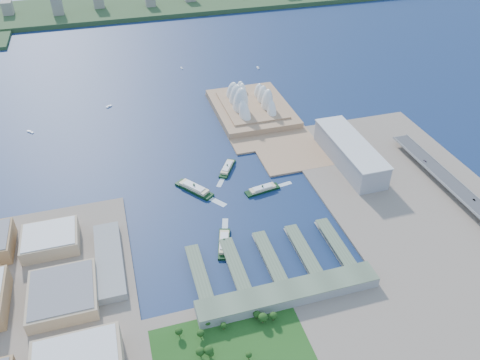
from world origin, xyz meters
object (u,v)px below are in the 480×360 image
object	(u,v)px
opera_house	(252,96)
ferry_c	(224,242)
ferry_b	(227,167)
car_c	(425,161)
toaster_building	(350,153)
ferry_a	(194,187)
ferry_d	(262,188)
car_b	(474,200)

from	to	relation	value
opera_house	ferry_c	bearing A→B (deg)	-113.14
ferry_b	car_c	xyz separation A→B (m)	(280.21, -82.03, 11.00)
toaster_building	ferry_b	distance (m)	183.92
ferry_a	car_c	bearing A→B (deg)	-44.08
car_c	toaster_building	bearing A→B (deg)	-23.48
ferry_d	ferry_c	bearing A→B (deg)	129.11
ferry_c	car_b	distance (m)	334.97
ferry_b	ferry_c	distance (m)	160.10
opera_house	car_b	xyz separation A→B (m)	(199.00, -342.02, -16.47)
ferry_a	ferry_b	bearing A→B (deg)	-4.17
toaster_building	car_c	bearing A→B (deg)	-23.48
ferry_b	opera_house	bearing A→B (deg)	92.84
ferry_d	car_b	world-z (taller)	car_b
ferry_d	car_c	size ratio (longest dim) A/B	9.96
ferry_a	car_c	distance (m)	341.42
car_c	car_b	bearing A→B (deg)	94.66
ferry_a	ferry_d	xyz separation A→B (m)	(91.44, -27.93, -0.94)
ferry_a	opera_house	bearing A→B (deg)	16.99
toaster_building	ferry_c	world-z (taller)	toaster_building
toaster_building	ferry_a	bearing A→B (deg)	179.64
toaster_building	ferry_d	size ratio (longest dim) A/B	3.07
ferry_a	ferry_d	size ratio (longest dim) A/B	1.20
ferry_b	ferry_a	bearing A→B (deg)	-116.03
toaster_building	car_b	world-z (taller)	toaster_building
toaster_building	ferry_a	distance (m)	237.71
ferry_a	ferry_c	xyz separation A→B (m)	(12.51, -116.84, -0.73)
toaster_building	car_c	size ratio (longest dim) A/B	30.60
toaster_building	ferry_d	bearing A→B (deg)	-169.73
opera_house	ferry_a	size ratio (longest dim) A/B	2.98
ferry_a	car_b	size ratio (longest dim) A/B	14.59
toaster_building	ferry_b	xyz separation A→B (m)	(-179.21, 38.15, -15.91)
ferry_c	ferry_b	bearing A→B (deg)	-90.00
ferry_a	ferry_b	xyz separation A→B (m)	(58.04, 36.65, -1.12)
opera_house	ferry_b	world-z (taller)	opera_house
ferry_c	toaster_building	bearing A→B (deg)	-136.31
toaster_building	ferry_b	world-z (taller)	toaster_building
opera_house	car_c	world-z (taller)	opera_house
ferry_b	ferry_d	bearing A→B (deg)	-30.95
ferry_d	car_b	size ratio (longest dim) A/B	12.18
car_b	ferry_c	bearing A→B (deg)	-4.57
toaster_building	ferry_c	bearing A→B (deg)	-152.83
ferry_c	car_b	xyz separation A→B (m)	(333.74, -26.68, 10.55)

